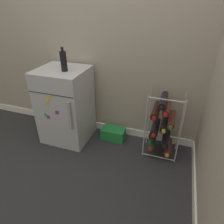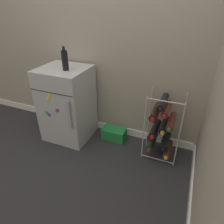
{
  "view_description": "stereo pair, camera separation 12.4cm",
  "coord_description": "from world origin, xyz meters",
  "px_view_note": "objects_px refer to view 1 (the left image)",
  "views": [
    {
      "loc": [
        0.71,
        -1.45,
        1.51
      ],
      "look_at": [
        0.11,
        0.32,
        0.43
      ],
      "focal_mm": 32.0,
      "sensor_mm": 36.0,
      "label": 1
    },
    {
      "loc": [
        0.83,
        -1.41,
        1.51
      ],
      "look_at": [
        0.11,
        0.32,
        0.43
      ],
      "focal_mm": 32.0,
      "sensor_mm": 36.0,
      "label": 2
    }
  ],
  "objects_px": {
    "soda_box": "(113,134)",
    "wine_rack": "(161,125)",
    "mini_fridge": "(66,105)",
    "fridge_top_bottle": "(64,61)"
  },
  "relations": [
    {
      "from": "soda_box",
      "to": "mini_fridge",
      "type": "bearing_deg",
      "value": -166.84
    },
    {
      "from": "mini_fridge",
      "to": "fridge_top_bottle",
      "type": "xyz_separation_m",
      "value": [
        0.07,
        -0.04,
        0.53
      ]
    },
    {
      "from": "mini_fridge",
      "to": "fridge_top_bottle",
      "type": "relative_size",
      "value": 3.63
    },
    {
      "from": "wine_rack",
      "to": "fridge_top_bottle",
      "type": "height_order",
      "value": "fridge_top_bottle"
    },
    {
      "from": "soda_box",
      "to": "wine_rack",
      "type": "bearing_deg",
      "value": -7.78
    },
    {
      "from": "fridge_top_bottle",
      "to": "wine_rack",
      "type": "bearing_deg",
      "value": 5.33
    },
    {
      "from": "soda_box",
      "to": "fridge_top_bottle",
      "type": "xyz_separation_m",
      "value": [
        -0.47,
        -0.17,
        0.89
      ]
    },
    {
      "from": "mini_fridge",
      "to": "soda_box",
      "type": "relative_size",
      "value": 3.11
    },
    {
      "from": "soda_box",
      "to": "fridge_top_bottle",
      "type": "relative_size",
      "value": 1.17
    },
    {
      "from": "wine_rack",
      "to": "fridge_top_bottle",
      "type": "xyz_separation_m",
      "value": [
        -1.02,
        -0.09,
        0.6
      ]
    }
  ]
}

